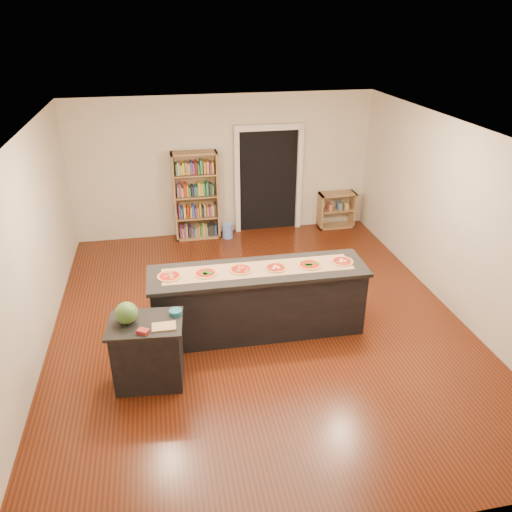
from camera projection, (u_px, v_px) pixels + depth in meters
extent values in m
cube|color=beige|center=(259.00, 236.00, 6.87)|extent=(6.00, 7.00, 2.80)
cube|color=#50200D|center=(259.00, 321.00, 7.49)|extent=(6.00, 7.00, 0.01)
cube|color=white|center=(259.00, 135.00, 6.25)|extent=(6.00, 7.00, 0.01)
cube|color=black|center=(268.00, 181.00, 10.25)|extent=(1.20, 0.02, 2.10)
cube|color=silver|center=(237.00, 183.00, 10.10)|extent=(0.10, 0.08, 2.10)
cube|color=silver|center=(299.00, 180.00, 10.32)|extent=(0.10, 0.08, 2.10)
cube|color=silver|center=(269.00, 127.00, 9.72)|extent=(1.40, 0.08, 0.12)
cube|color=black|center=(258.00, 302.00, 7.08)|extent=(2.94, 0.74, 0.95)
cube|color=black|center=(258.00, 271.00, 6.86)|extent=(3.03, 0.82, 0.05)
cube|color=black|center=(148.00, 353.00, 6.11)|extent=(0.81, 0.57, 0.84)
cube|color=black|center=(145.00, 324.00, 5.92)|extent=(0.88, 0.65, 0.04)
cube|color=#9D764C|center=(196.00, 196.00, 9.89)|extent=(0.89, 0.32, 1.78)
cube|color=#9D764C|center=(336.00, 210.00, 10.62)|extent=(0.76, 0.33, 0.76)
cylinder|color=#6A8FEC|center=(228.00, 231.00, 10.20)|extent=(0.21, 0.21, 0.30)
cube|color=tan|center=(258.00, 269.00, 6.86)|extent=(2.63, 0.51, 0.00)
sphere|color=#144214|center=(126.00, 313.00, 5.85)|extent=(0.27, 0.27, 0.27)
cube|color=tan|center=(164.00, 327.00, 5.82)|extent=(0.28, 0.19, 0.02)
cube|color=maroon|center=(143.00, 331.00, 5.71)|extent=(0.16, 0.14, 0.05)
cylinder|color=#195966|center=(175.00, 312.00, 6.05)|extent=(0.16, 0.16, 0.06)
cylinder|color=tan|center=(169.00, 276.00, 6.65)|extent=(0.34, 0.34, 0.02)
cylinder|color=#A5190C|center=(169.00, 276.00, 6.65)|extent=(0.28, 0.28, 0.00)
cylinder|color=tan|center=(206.00, 273.00, 6.72)|extent=(0.32, 0.32, 0.02)
cylinder|color=#A5190C|center=(206.00, 273.00, 6.72)|extent=(0.26, 0.26, 0.00)
cylinder|color=tan|center=(241.00, 269.00, 6.83)|extent=(0.33, 0.33, 0.02)
cylinder|color=#A5190C|center=(241.00, 269.00, 6.82)|extent=(0.27, 0.27, 0.00)
cylinder|color=tan|center=(276.00, 268.00, 6.87)|extent=(0.29, 0.29, 0.02)
cylinder|color=#A5190C|center=(276.00, 267.00, 6.87)|extent=(0.24, 0.24, 0.00)
cylinder|color=tan|center=(310.00, 265.00, 6.95)|extent=(0.33, 0.33, 0.02)
cylinder|color=#A5190C|center=(310.00, 264.00, 6.95)|extent=(0.27, 0.27, 0.00)
cylinder|color=tan|center=(342.00, 261.00, 7.05)|extent=(0.30, 0.30, 0.02)
cylinder|color=#A5190C|center=(342.00, 261.00, 7.04)|extent=(0.25, 0.25, 0.00)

